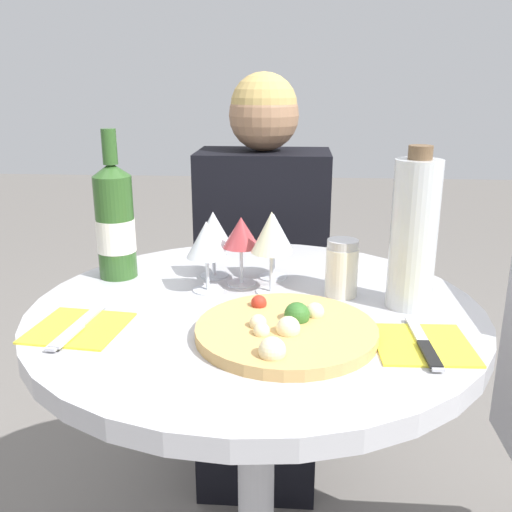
% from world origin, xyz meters
% --- Properties ---
extents(dining_table, '(0.85, 0.85, 0.75)m').
position_xyz_m(dining_table, '(0.00, 0.00, 0.62)').
color(dining_table, '#B2B2B7').
rests_on(dining_table, ground_plane).
extents(chair_behind_diner, '(0.36, 0.36, 0.93)m').
position_xyz_m(chair_behind_diner, '(-0.03, 0.75, 0.44)').
color(chair_behind_diner, silver).
rests_on(chair_behind_diner, ground_plane).
extents(seated_diner, '(0.39, 0.48, 1.17)m').
position_xyz_m(seated_diner, '(-0.03, 0.60, 0.53)').
color(seated_diner, black).
rests_on(seated_diner, ground_plane).
extents(pizza_large, '(0.30, 0.30, 0.05)m').
position_xyz_m(pizza_large, '(0.06, -0.14, 0.76)').
color(pizza_large, tan).
rests_on(pizza_large, dining_table).
extents(wine_bottle, '(0.08, 0.08, 0.31)m').
position_xyz_m(wine_bottle, '(-0.31, 0.14, 0.87)').
color(wine_bottle, '#2D5623').
rests_on(wine_bottle, dining_table).
extents(tall_carafe, '(0.08, 0.08, 0.30)m').
position_xyz_m(tall_carafe, '(0.28, 0.01, 0.89)').
color(tall_carafe, silver).
rests_on(tall_carafe, dining_table).
extents(sugar_shaker, '(0.06, 0.06, 0.11)m').
position_xyz_m(sugar_shaker, '(0.16, 0.06, 0.80)').
color(sugar_shaker, silver).
rests_on(sugar_shaker, dining_table).
extents(wine_glass_center, '(0.08, 0.08, 0.14)m').
position_xyz_m(wine_glass_center, '(-0.04, 0.11, 0.85)').
color(wine_glass_center, silver).
rests_on(wine_glass_center, dining_table).
extents(wine_glass_front_right, '(0.08, 0.08, 0.16)m').
position_xyz_m(wine_glass_front_right, '(0.03, 0.07, 0.87)').
color(wine_glass_front_right, silver).
rests_on(wine_glass_front_right, dining_table).
extents(wine_glass_back_right, '(0.08, 0.08, 0.14)m').
position_xyz_m(wine_glass_back_right, '(0.03, 0.16, 0.85)').
color(wine_glass_back_right, silver).
rests_on(wine_glass_back_right, dining_table).
extents(wine_glass_back_left, '(0.08, 0.08, 0.14)m').
position_xyz_m(wine_glass_back_left, '(-0.10, 0.16, 0.85)').
color(wine_glass_back_left, silver).
rests_on(wine_glass_back_left, dining_table).
extents(wine_glass_front_left, '(0.08, 0.08, 0.14)m').
position_xyz_m(wine_glass_front_left, '(-0.10, 0.07, 0.85)').
color(wine_glass_front_left, silver).
rests_on(wine_glass_front_left, dining_table).
extents(place_setting_left, '(0.16, 0.19, 0.01)m').
position_xyz_m(place_setting_left, '(-0.29, -0.14, 0.75)').
color(place_setting_left, yellow).
rests_on(place_setting_left, dining_table).
extents(place_setting_right, '(0.16, 0.19, 0.01)m').
position_xyz_m(place_setting_right, '(0.28, -0.16, 0.75)').
color(place_setting_right, yellow).
rests_on(place_setting_right, dining_table).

